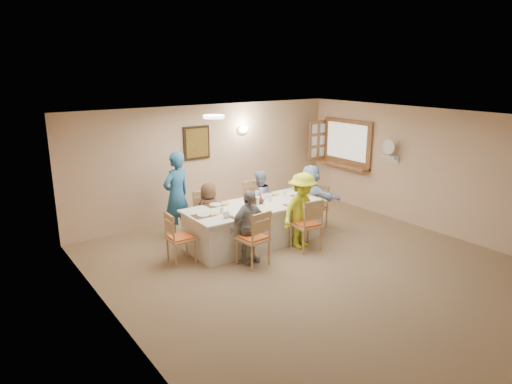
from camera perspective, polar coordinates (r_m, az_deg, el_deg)
ground at (r=7.86m, az=7.21°, el=-9.40°), size 7.00×7.00×0.00m
room_walls at (r=7.36m, az=7.61°, el=1.37°), size 7.00×7.00×7.00m
wall_picture at (r=9.94m, az=-7.43°, el=6.11°), size 0.62×0.05×0.72m
wall_sconce at (r=10.50m, az=-1.57°, el=7.83°), size 0.26×0.09×0.18m
ceiling_light at (r=7.80m, az=-5.29°, el=9.36°), size 0.36×0.36×0.05m
serving_hatch at (r=11.26m, az=11.33°, el=5.99°), size 0.06×1.50×1.15m
hatch_sill at (r=11.27m, az=10.77°, el=3.31°), size 0.30×1.50×0.05m
shutter_door at (r=11.61m, az=7.71°, el=6.43°), size 0.55×0.04×1.00m
fan_shelf at (r=10.35m, az=16.42°, el=4.29°), size 0.22×0.36×0.03m
desk_fan at (r=10.30m, az=16.38°, el=5.09°), size 0.30×0.30×0.28m
dining_table at (r=8.73m, az=-0.19°, el=-4.03°), size 2.67×1.13×0.76m
chair_back_left at (r=9.04m, az=-6.23°, el=-2.90°), size 0.49×0.49×0.91m
chair_back_right at (r=9.65m, az=-0.02°, el=-1.52°), size 0.50×0.50×0.95m
chair_front_left at (r=7.75m, az=-0.40°, el=-5.69°), size 0.53×0.53×0.99m
chair_front_right at (r=8.45m, az=6.29°, el=-3.95°), size 0.52×0.52×0.99m
chair_left_end at (r=7.96m, az=-9.38°, el=-5.60°), size 0.46×0.46×0.91m
chair_right_end at (r=9.64m, az=7.37°, el=-1.82°), size 0.44×0.44×0.90m
diner_back_left at (r=8.91m, az=-5.88°, el=-2.42°), size 0.70×0.58×1.14m
diner_back_right at (r=9.51m, az=0.40°, el=-0.92°), size 0.69×0.59×1.22m
diner_front_left at (r=7.79m, az=-0.91°, el=-4.40°), size 0.80×0.41×1.29m
diner_front_right at (r=8.47m, az=5.80°, el=-2.33°), size 1.03×0.71×1.43m
diner_right_end at (r=9.49m, az=6.84°, el=-0.62°), size 1.43×0.92×1.36m
caregiver at (r=9.03m, az=-9.89°, el=-0.40°), size 0.87×0.78×1.72m
placemat_fl at (r=7.95m, az=-1.98°, el=-3.08°), size 0.37×0.27×0.01m
plate_fl at (r=7.95m, az=-1.98°, el=-3.01°), size 0.26×0.26×0.02m
napkin_fl at (r=8.01m, az=-0.70°, el=-2.89°), size 0.14×0.14×0.01m
placemat_fr at (r=8.64m, az=4.68°, el=-1.61°), size 0.33×0.25×0.01m
plate_fr at (r=8.64m, az=4.68°, el=-1.54°), size 0.25×0.25×0.02m
napkin_fr at (r=8.71m, az=5.80°, el=-1.44°), size 0.14×0.14×0.01m
placemat_bl at (r=8.64m, az=-5.06°, el=-1.63°), size 0.37×0.28×0.01m
plate_bl at (r=8.63m, az=-5.06°, el=-1.56°), size 0.24×0.24×0.01m
napkin_bl at (r=8.68m, az=-3.87°, el=-1.46°), size 0.14×0.14×0.01m
placemat_br at (r=9.27m, az=1.34°, el=-0.37°), size 0.37×0.27×0.01m
plate_br at (r=9.27m, az=1.34°, el=-0.31°), size 0.23×0.23×0.01m
napkin_br at (r=9.34m, az=2.41°, el=-0.23°), size 0.15×0.15×0.01m
placemat_le at (r=8.05m, az=-6.60°, el=-2.94°), size 0.37×0.28×0.01m
plate_le at (r=8.05m, az=-6.61°, el=-2.87°), size 0.22×0.22×0.01m
napkin_le at (r=8.09m, az=-5.32°, el=-2.76°), size 0.13×0.13×0.01m
placemat_re at (r=9.27m, az=5.48°, el=-0.44°), size 0.34×0.25×0.01m
plate_re at (r=9.27m, az=5.48°, el=-0.38°), size 0.23×0.23×0.01m
napkin_re at (r=9.35m, az=6.51°, el=-0.29°), size 0.14×0.14×0.01m
teacup_a at (r=7.90m, az=-3.73°, el=-2.89°), size 0.18×0.18×0.10m
teacup_b at (r=9.25m, az=0.14°, el=-0.13°), size 0.11×0.11×0.09m
bowl_a at (r=8.28m, az=-0.45°, el=-2.12°), size 0.27×0.27×0.06m
bowl_b at (r=8.97m, az=0.74°, el=-0.76°), size 0.25×0.25×0.05m
condiment_ketchup at (r=8.56m, az=-0.52°, el=-0.84°), size 0.17×0.17×0.26m
condiment_brown at (r=8.63m, az=-0.21°, el=-0.94°), size 0.12×0.12×0.19m
condiment_malt at (r=8.67m, az=0.61°, el=-1.00°), size 0.15×0.15×0.15m
drinking_glass at (r=8.55m, az=-1.20°, el=-1.37°), size 0.07×0.07×0.10m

